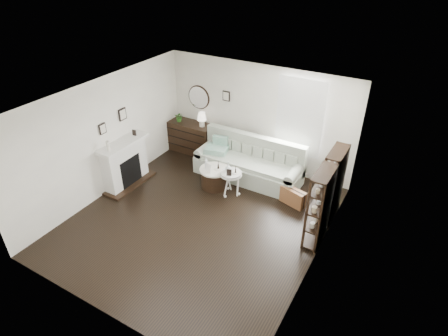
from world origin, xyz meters
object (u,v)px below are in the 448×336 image
Objects in this scene: drum_table at (215,177)px; pedestal_table at (231,174)px; sofa at (249,165)px; dresser at (191,137)px.

pedestal_table is at bearing -10.85° from drum_table.
pedestal_table is (-0.02, -0.92, 0.21)m from sofa.
drum_table is at bearing -39.01° from dresser.
sofa is 3.76× the size of drum_table.
dresser reaches higher than pedestal_table.
pedestal_table reaches higher than drum_table.
drum_table is at bearing -122.61° from sofa.
pedestal_table is at bearing -91.10° from sofa.
sofa reaches higher than pedestal_table.
drum_table is 0.60m from pedestal_table.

